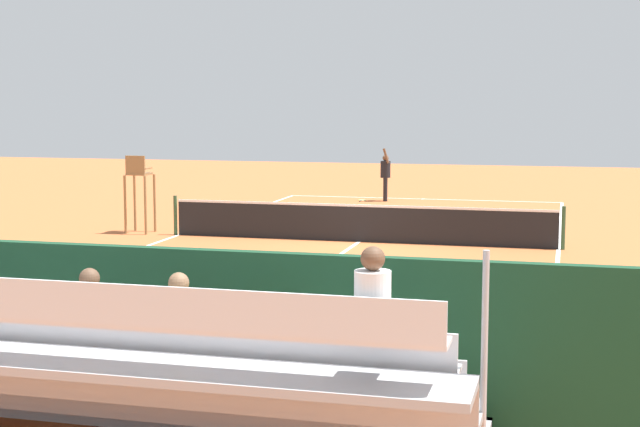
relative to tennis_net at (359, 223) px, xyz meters
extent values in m
plane|color=#BC6033|center=(0.00, 0.00, -0.50)|extent=(60.00, 60.00, 0.00)
cube|color=white|center=(0.00, -11.00, -0.50)|extent=(10.00, 0.10, 0.01)
cube|color=white|center=(0.00, 11.00, -0.50)|extent=(10.00, 0.10, 0.01)
cube|color=white|center=(-5.00, 0.00, -0.50)|extent=(0.10, 22.00, 0.01)
cube|color=white|center=(5.00, 0.00, -0.50)|extent=(0.10, 22.00, 0.01)
cube|color=white|center=(0.00, -6.05, -0.50)|extent=(7.50, 0.10, 0.01)
cube|color=white|center=(0.00, 6.05, -0.50)|extent=(7.50, 0.10, 0.01)
cube|color=white|center=(0.00, 0.00, -0.50)|extent=(0.10, 12.10, 0.01)
cube|color=white|center=(0.00, -11.00, -0.50)|extent=(0.10, 0.30, 0.01)
cube|color=black|center=(0.00, 0.00, -0.05)|extent=(10.00, 0.02, 0.91)
cube|color=white|center=(0.00, 0.00, 0.44)|extent=(10.00, 0.04, 0.06)
cylinder|color=#2D5133|center=(-5.10, 0.00, 0.03)|extent=(0.10, 0.10, 1.07)
cylinder|color=#2D5133|center=(5.10, 0.00, 0.03)|extent=(0.10, 0.10, 1.07)
cube|color=#194228|center=(0.00, 14.00, 0.50)|extent=(18.00, 0.16, 2.00)
cube|color=#B2B2B7|center=(0.00, 14.35, -0.28)|extent=(9.00, 0.10, 0.45)
cube|color=#B2B2B7|center=(0.00, 14.70, -0.09)|extent=(9.00, 0.80, 0.08)
cube|color=#B2B2B7|center=(0.00, 14.32, -0.28)|extent=(9.00, 0.04, 0.45)
cube|color=silver|center=(0.00, 14.80, 0.33)|extent=(8.60, 0.36, 0.04)
cube|color=silver|center=(0.00, 14.98, 0.53)|extent=(8.60, 0.03, 0.36)
cube|color=#B2B2B7|center=(0.00, 15.50, 0.36)|extent=(9.00, 0.80, 0.08)
cube|color=#B2B2B7|center=(0.00, 15.12, 0.17)|extent=(9.00, 0.04, 0.45)
cube|color=silver|center=(0.00, 15.60, 0.78)|extent=(8.60, 0.36, 0.04)
cube|color=silver|center=(0.00, 15.78, 0.98)|extent=(8.60, 0.03, 0.36)
cube|color=#B2B2B7|center=(0.00, 15.92, 0.62)|extent=(9.00, 0.04, 0.45)
cylinder|color=#B2B2B7|center=(-4.50, 15.50, 0.67)|extent=(0.06, 0.06, 2.35)
cube|color=#2D2D33|center=(-1.64, 15.43, 0.82)|extent=(0.32, 0.40, 0.12)
cylinder|color=yellow|center=(-1.64, 15.55, 1.10)|extent=(0.30, 0.30, 0.45)
sphere|color=#8C6647|center=(-1.64, 15.55, 1.43)|extent=(0.20, 0.20, 0.20)
cube|color=#2D2D33|center=(-1.23, 14.63, 0.37)|extent=(0.32, 0.40, 0.12)
cylinder|color=pink|center=(-1.23, 14.75, 0.65)|extent=(0.30, 0.30, 0.45)
sphere|color=beige|center=(-1.23, 14.75, 0.98)|extent=(0.20, 0.20, 0.20)
cube|color=#2D2D33|center=(-0.71, 15.43, 0.82)|extent=(0.32, 0.40, 0.12)
cylinder|color=orange|center=(-0.71, 15.55, 1.10)|extent=(0.30, 0.30, 0.45)
sphere|color=brown|center=(-0.71, 15.55, 1.43)|extent=(0.20, 0.20, 0.20)
cube|color=#2D2D33|center=(-2.17, 14.63, 0.37)|extent=(0.32, 0.40, 0.12)
cylinder|color=orange|center=(-2.17, 14.75, 0.65)|extent=(0.30, 0.30, 0.45)
sphere|color=#8C6647|center=(-2.17, 14.75, 0.98)|extent=(0.20, 0.20, 0.20)
cube|color=#2D2D33|center=(-3.67, 16.23, 1.27)|extent=(0.32, 0.40, 0.12)
cylinder|color=white|center=(-3.67, 16.35, 1.55)|extent=(0.30, 0.30, 0.45)
sphere|color=brown|center=(-3.67, 16.35, 1.88)|extent=(0.20, 0.20, 0.20)
cylinder|color=olive|center=(5.90, -0.43, 0.30)|extent=(0.07, 0.07, 1.60)
cylinder|color=olive|center=(6.50, -0.43, 0.30)|extent=(0.07, 0.07, 1.60)
cylinder|color=olive|center=(5.90, 0.17, 0.30)|extent=(0.07, 0.07, 1.60)
cylinder|color=olive|center=(6.50, 0.17, 0.30)|extent=(0.07, 0.07, 1.60)
cube|color=olive|center=(6.20, -0.13, 1.13)|extent=(0.56, 0.56, 0.06)
cube|color=olive|center=(6.20, 0.11, 1.40)|extent=(0.56, 0.06, 0.48)
cube|color=olive|center=(5.94, -0.13, 1.28)|extent=(0.04, 0.48, 0.04)
cube|color=olive|center=(6.46, -0.13, 1.28)|extent=(0.04, 0.48, 0.04)
cube|color=#9E754C|center=(-2.75, 13.20, -0.05)|extent=(1.80, 0.40, 0.05)
cylinder|color=#9E754C|center=(-3.50, 13.20, -0.28)|extent=(0.06, 0.06, 0.45)
cylinder|color=#9E754C|center=(-2.00, 13.20, -0.28)|extent=(0.06, 0.06, 0.45)
cube|color=#9E754C|center=(-2.75, 13.38, 0.25)|extent=(1.80, 0.04, 0.36)
cube|color=#334C8C|center=(-0.83, 13.40, -0.32)|extent=(0.90, 0.36, 0.36)
cylinder|color=black|center=(1.23, -10.06, -0.08)|extent=(0.14, 0.14, 0.85)
cylinder|color=black|center=(1.18, -9.84, -0.08)|extent=(0.14, 0.14, 0.85)
cylinder|color=black|center=(1.20, -9.95, 0.65)|extent=(0.44, 0.44, 0.60)
sphere|color=brown|center=(1.20, -9.95, 1.06)|extent=(0.22, 0.22, 0.22)
cylinder|color=brown|center=(1.15, -9.74, 1.15)|extent=(0.26, 0.15, 0.55)
cylinder|color=brown|center=(1.26, -10.16, 0.68)|extent=(0.11, 0.11, 0.50)
cylinder|color=black|center=(2.06, -9.61, -0.49)|extent=(0.05, 0.28, 0.03)
torus|color=#D8CC4C|center=(2.04, -9.88, -0.49)|extent=(0.32, 0.32, 0.02)
cylinder|color=white|center=(2.04, -9.88, -0.49)|extent=(0.25, 0.25, 0.00)
sphere|color=#CCDB33|center=(0.03, -7.71, -0.47)|extent=(0.07, 0.07, 0.07)
sphere|color=#CCDB33|center=(1.38, -6.26, -0.47)|extent=(0.07, 0.07, 0.07)
camera|label=1|loc=(-5.16, 23.75, 3.15)|focal=53.42mm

